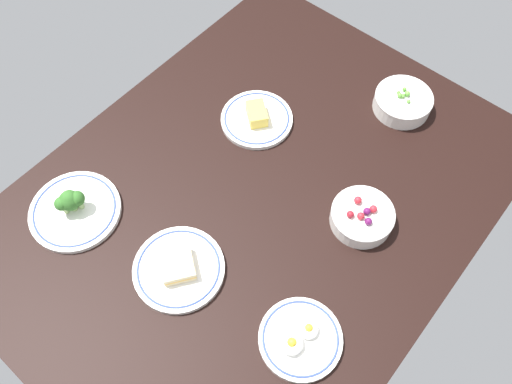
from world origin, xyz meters
The scene contains 7 objects.
dining_table centered at (0.00, 0.00, 2.00)cm, with size 131.20×99.76×4.00cm, color black.
bowl_berries centered at (11.05, -24.07, 6.56)cm, with size 15.35×15.35×6.18cm.
plate_broccoli centered at (-32.16, 31.04, 6.08)cm, with size 22.44×22.44×8.02cm.
plate_cheese centered at (18.22, 15.14, 5.17)cm, with size 19.65×19.65×4.93cm.
plate_sandwich centered at (-26.67, 0.81, 5.27)cm, with size 21.32×21.32×4.65cm.
bowl_peas centered at (47.60, -12.55, 6.65)cm, with size 15.85×15.85×6.08cm.
plate_eggs centered at (-21.34, -30.42, 5.27)cm, with size 18.25×18.25×5.17cm.
Camera 1 is at (-48.69, -41.16, 116.98)cm, focal length 36.22 mm.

